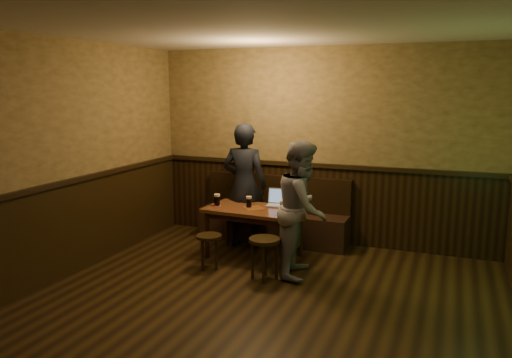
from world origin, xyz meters
The scene contains 12 objects.
room centered at (0.00, 0.22, 1.20)m, with size 5.04×6.04×2.84m.
bench centered at (-0.63, 2.75, 0.31)m, with size 2.20×0.50×0.95m.
pub_table centered at (-0.63, 1.97, 0.58)m, with size 1.28×0.77×0.67m.
stool_left centered at (-0.99, 1.36, 0.34)m, with size 0.40×0.40×0.43m.
stool_right centered at (-0.22, 1.29, 0.40)m, with size 0.46×0.46×0.50m.
pint_left centered at (-1.14, 1.91, 0.75)m, with size 0.10×0.10×0.16m.
pint_mid centered at (-0.71, 1.98, 0.74)m, with size 0.10×0.10×0.15m.
pint_right centered at (-0.21, 1.88, 0.74)m, with size 0.10×0.10×0.15m.
laptop centered at (-0.38, 2.23, 0.73)m, with size 0.34×0.29×0.22m.
menu centered at (-0.14, 1.83, 0.67)m, with size 0.22×0.15×0.00m, color silver.
person_suit centered at (-0.94, 2.37, 0.88)m, with size 0.64×0.42×1.76m, color black.
person_grey centered at (0.13, 1.61, 0.81)m, with size 0.79×0.61×1.62m, color gray.
Camera 1 is at (1.77, -3.94, 2.22)m, focal length 35.00 mm.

